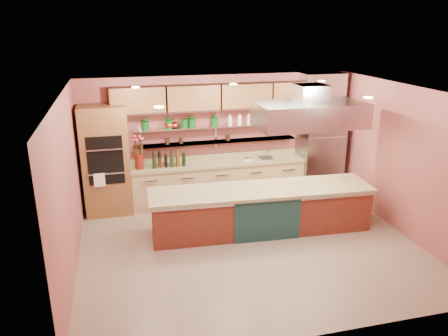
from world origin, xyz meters
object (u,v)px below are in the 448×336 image
object	(u,v)px
island	(261,209)
green_canister	(184,123)
flower_vase	(139,162)
refrigerator	(320,150)
kitchen_scale	(247,159)
copper_kettle	(175,125)

from	to	relation	value
island	green_canister	xyz separation A→B (m)	(-1.16, 1.79, 1.37)
flower_vase	green_canister	world-z (taller)	green_canister
refrigerator	island	world-z (taller)	refrigerator
flower_vase	island	bearing A→B (deg)	-35.90
kitchen_scale	green_canister	bearing A→B (deg)	151.08
kitchen_scale	island	bearing A→B (deg)	-116.97
island	copper_kettle	size ratio (longest dim) A/B	24.99
flower_vase	copper_kettle	world-z (taller)	copper_kettle
refrigerator	flower_vase	size ratio (longest dim) A/B	6.58
refrigerator	green_canister	bearing A→B (deg)	175.78
island	flower_vase	distance (m)	2.76
refrigerator	island	size ratio (longest dim) A/B	0.50
refrigerator	copper_kettle	xyz separation A→B (m)	(-3.32, 0.23, 0.73)
island	kitchen_scale	xyz separation A→B (m)	(0.20, 1.57, 0.54)
island	kitchen_scale	distance (m)	1.68
flower_vase	kitchen_scale	distance (m)	2.38
kitchen_scale	green_canister	xyz separation A→B (m)	(-1.36, 0.22, 0.83)
refrigerator	green_canister	xyz separation A→B (m)	(-3.12, 0.23, 0.76)
island	copper_kettle	distance (m)	2.63
refrigerator	island	xyz separation A→B (m)	(-1.95, -1.56, -0.62)
flower_vase	copper_kettle	size ratio (longest dim) A/B	1.92
refrigerator	flower_vase	distance (m)	4.13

